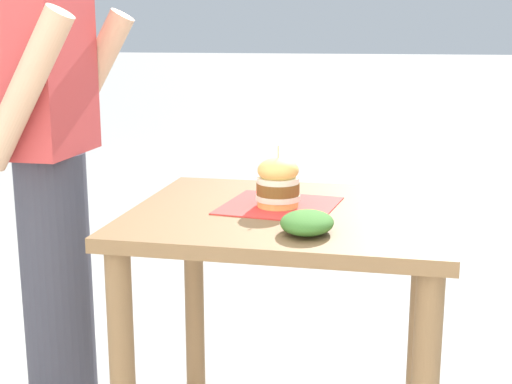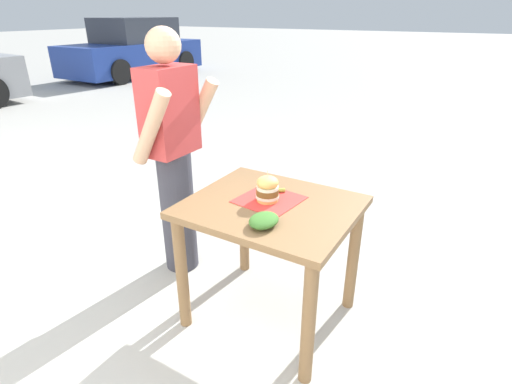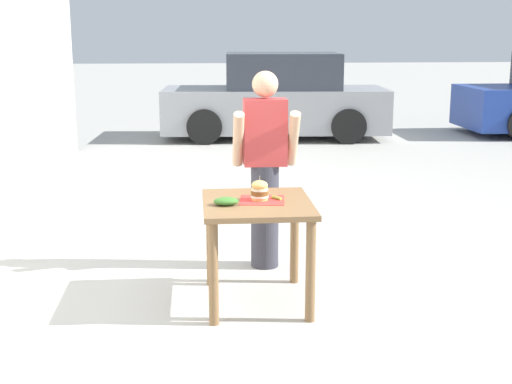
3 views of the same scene
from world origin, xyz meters
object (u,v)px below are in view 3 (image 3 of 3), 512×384
side_salad (226,201)px  patio_table (257,221)px  parked_car_mid_block (276,100)px  sandwich (260,190)px  diner_across_table (265,167)px  pickle_spear (277,198)px

side_salad → patio_table: bearing=20.1°
parked_car_mid_block → sandwich: bearing=-97.4°
patio_table → sandwich: bearing=60.0°
diner_across_table → parked_car_mid_block: 7.67m
pickle_spear → patio_table: bearing=-163.6°
diner_across_table → pickle_spear: bearing=-89.3°
patio_table → side_salad: 0.31m
diner_across_table → patio_table: bearing=-99.6°
sandwich → diner_across_table: 0.81m
patio_table → side_salad: bearing=-159.9°
patio_table → diner_across_table: 0.88m
patio_table → diner_across_table: size_ratio=0.55×
patio_table → parked_car_mid_block: (1.11, 8.44, 0.09)m
pickle_spear → parked_car_mid_block: size_ratio=0.02×
patio_table → parked_car_mid_block: bearing=82.5°
diner_across_table → parked_car_mid_block: diner_across_table is taller
pickle_spear → parked_car_mid_block: bearing=83.4°
patio_table → side_salad: side_salad is taller
pickle_spear → side_salad: 0.41m
pickle_spear → diner_across_table: bearing=90.7°
sandwich → side_salad: (-0.26, -0.12, -0.05)m
pickle_spear → side_salad: side_salad is taller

